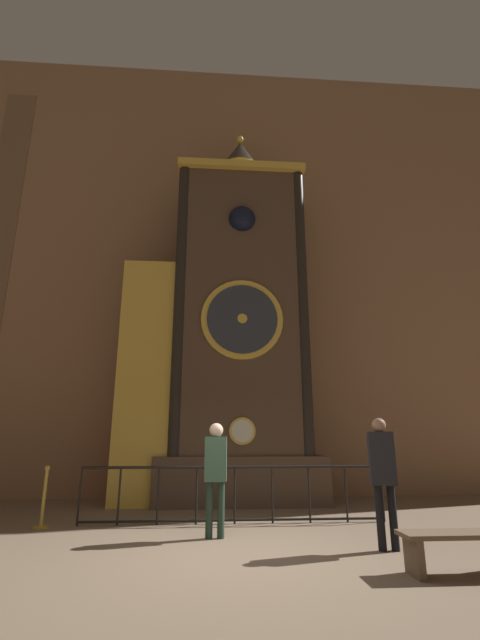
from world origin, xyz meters
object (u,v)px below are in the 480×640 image
visitor_far (382,469)px  stanchion_post (43,507)px  visitor_bench (454,545)px  clock_tower (225,328)px  visitor_near (216,467)px

visitor_far → stanchion_post: 5.62m
visitor_bench → visitor_far: bearing=105.5°
clock_tower → visitor_bench: bearing=-67.0°
visitor_near → visitor_far: bearing=-17.4°
clock_tower → visitor_bench: clock_tower is taller
stanchion_post → visitor_far: bearing=-20.1°
visitor_near → visitor_bench: (2.63, -2.02, -0.72)m
clock_tower → visitor_near: bearing=-94.2°
visitor_near → stanchion_post: visitor_near is taller
clock_tower → visitor_near: (-0.26, -3.56, -3.17)m
visitor_far → visitor_near: bearing=170.8°
stanchion_post → visitor_bench: 6.31m
visitor_near → visitor_bench: visitor_near is taller
clock_tower → visitor_bench: 7.20m
clock_tower → stanchion_post: 5.63m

